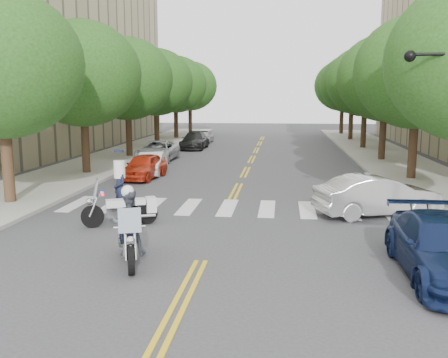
% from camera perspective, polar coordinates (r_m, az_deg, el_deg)
% --- Properties ---
extents(ground, '(140.00, 140.00, 0.00)m').
position_cam_1_polar(ground, '(13.50, -2.62, -9.34)').
color(ground, '#38383A').
rests_on(ground, ground).
extents(sidewalk_left, '(5.00, 60.00, 0.15)m').
position_cam_1_polar(sidewalk_left, '(36.75, -11.77, 2.55)').
color(sidewalk_left, '#9E9991').
rests_on(sidewalk_left, ground).
extents(sidewalk_right, '(5.00, 60.00, 0.15)m').
position_cam_1_polar(sidewalk_right, '(35.65, 18.63, 2.05)').
color(sidewalk_right, '#9E9991').
rests_on(sidewalk_right, ground).
extents(tree_l_0, '(6.40, 6.40, 8.45)m').
position_cam_1_polar(tree_l_0, '(21.60, -24.16, 11.83)').
color(tree_l_0, '#382316').
rests_on(tree_l_0, ground).
extents(tree_l_1, '(6.40, 6.40, 8.45)m').
position_cam_1_polar(tree_l_1, '(28.78, -15.89, 11.48)').
color(tree_l_1, '#382316').
rests_on(tree_l_1, ground).
extents(tree_l_2, '(6.40, 6.40, 8.45)m').
position_cam_1_polar(tree_l_2, '(36.30, -11.00, 11.16)').
color(tree_l_2, '#382316').
rests_on(tree_l_2, ground).
extents(tree_l_3, '(6.40, 6.40, 8.45)m').
position_cam_1_polar(tree_l_3, '(44.00, -7.80, 10.90)').
color(tree_l_3, '#382316').
rests_on(tree_l_3, ground).
extents(tree_l_4, '(6.40, 6.40, 8.45)m').
position_cam_1_polar(tree_l_4, '(51.78, -5.57, 10.71)').
color(tree_l_4, '#382316').
rests_on(tree_l_4, ground).
extents(tree_l_5, '(6.40, 6.40, 8.45)m').
position_cam_1_polar(tree_l_5, '(59.63, -3.92, 10.55)').
color(tree_l_5, '#382316').
rests_on(tree_l_5, ground).
extents(tree_r_1, '(6.40, 6.40, 8.45)m').
position_cam_1_polar(tree_r_1, '(27.47, 21.24, 11.32)').
color(tree_r_1, '#382316').
rests_on(tree_r_1, ground).
extents(tree_r_2, '(6.40, 6.40, 8.45)m').
position_cam_1_polar(tree_r_2, '(35.28, 17.97, 10.93)').
color(tree_r_2, '#382316').
rests_on(tree_r_2, ground).
extents(tree_r_3, '(6.40, 6.40, 8.45)m').
position_cam_1_polar(tree_r_3, '(43.16, 15.90, 10.67)').
color(tree_r_3, '#382316').
rests_on(tree_r_3, ground).
extents(tree_r_4, '(6.40, 6.40, 8.45)m').
position_cam_1_polar(tree_r_4, '(51.07, 14.46, 10.48)').
color(tree_r_4, '#382316').
rests_on(tree_r_4, ground).
extents(tree_r_5, '(6.40, 6.40, 8.45)m').
position_cam_1_polar(tree_r_5, '(59.01, 13.42, 10.33)').
color(tree_r_5, '#382316').
rests_on(tree_r_5, ground).
extents(motorcycle_police, '(1.18, 2.47, 2.08)m').
position_cam_1_polar(motorcycle_police, '(13.41, -10.83, -5.52)').
color(motorcycle_police, black).
rests_on(motorcycle_police, ground).
extents(motorcycle_parked, '(2.43, 1.30, 1.65)m').
position_cam_1_polar(motorcycle_parked, '(17.28, -11.09, -3.35)').
color(motorcycle_parked, black).
rests_on(motorcycle_parked, ground).
extents(officer_standing, '(0.81, 0.86, 1.97)m').
position_cam_1_polar(officer_standing, '(18.57, -11.79, -1.19)').
color(officer_standing, '#171D33').
rests_on(officer_standing, ground).
extents(convertible, '(4.83, 3.04, 1.50)m').
position_cam_1_polar(convertible, '(19.11, 17.14, -1.83)').
color(convertible, '#B2B2B4').
rests_on(convertible, ground).
extents(sedan_blue, '(2.05, 5.04, 1.46)m').
position_cam_1_polar(sedan_blue, '(13.23, 23.79, -7.23)').
color(sedan_blue, '#0F1C41').
rests_on(sedan_blue, ground).
extents(parked_car_a, '(1.96, 4.06, 1.34)m').
position_cam_1_polar(parked_car_a, '(26.88, -9.13, 1.44)').
color(parked_car_a, red).
rests_on(parked_car_a, ground).
extents(parked_car_b, '(1.65, 3.87, 1.24)m').
position_cam_1_polar(parked_car_b, '(28.32, -8.31, 1.77)').
color(parked_car_b, silver).
rests_on(parked_car_b, ground).
extents(parked_car_c, '(2.31, 4.96, 1.38)m').
position_cam_1_polar(parked_car_c, '(34.16, -7.59, 3.19)').
color(parked_car_c, '#9A9CA1').
rests_on(parked_car_c, ground).
extents(parked_car_d, '(1.99, 4.83, 1.40)m').
position_cam_1_polar(parked_car_d, '(41.91, -3.38, 4.41)').
color(parked_car_d, black).
rests_on(parked_car_d, ground).
extents(parked_car_e, '(1.47, 3.57, 1.21)m').
position_cam_1_polar(parked_car_e, '(47.33, -2.22, 4.87)').
color(parked_car_e, '#9A9A9F').
rests_on(parked_car_e, ground).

